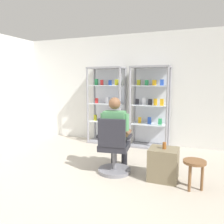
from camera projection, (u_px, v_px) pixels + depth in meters
ground_plane at (68, 194)px, 3.14m from camera, size 7.20×7.20×0.00m
back_wall at (131, 89)px, 5.73m from camera, size 6.00×0.10×2.70m
display_cabinet_left at (107, 105)px, 5.76m from camera, size 0.90×0.45×1.90m
display_cabinet_right at (150, 106)px, 5.37m from camera, size 0.90×0.45×1.90m
office_chair at (114, 151)px, 3.82m from camera, size 0.60×0.56×0.96m
seated_shopkeeper at (116, 130)px, 3.93m from camera, size 0.53×0.60×1.29m
storage_crate at (163, 164)px, 3.60m from camera, size 0.45×0.41×0.51m
tea_glass at (164, 145)px, 3.54m from camera, size 0.06×0.06×0.11m
wooden_stool at (194, 166)px, 3.25m from camera, size 0.32×0.32×0.43m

